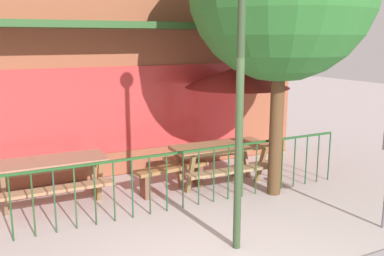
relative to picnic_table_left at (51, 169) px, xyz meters
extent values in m
cube|color=brown|center=(1.45, 1.25, -0.61)|extent=(8.57, 0.54, 0.01)
cube|color=#974F36|center=(1.45, 1.25, 2.09)|extent=(8.57, 0.50, 5.40)
cube|color=#D83838|center=(1.45, 0.99, 0.74)|extent=(5.57, 0.02, 1.70)
cube|color=#2B5327|center=(1.45, 0.59, 2.36)|extent=(7.28, 0.81, 0.12)
cube|color=#1E4D21|center=(1.45, -1.15, 0.34)|extent=(7.20, 0.04, 0.04)
cylinder|color=#1E4B22|center=(-0.71, -1.15, -0.14)|extent=(0.02, 0.02, 0.95)
cylinder|color=#264B23|center=(-0.42, -1.15, -0.14)|extent=(0.02, 0.02, 0.95)
cylinder|color=#264932|center=(-0.13, -1.15, -0.14)|extent=(0.02, 0.02, 0.95)
cylinder|color=#2D502A|center=(0.16, -1.15, -0.14)|extent=(0.02, 0.02, 0.95)
cylinder|color=#204120|center=(0.44, -1.15, -0.14)|extent=(0.02, 0.02, 0.95)
cylinder|color=#204A27|center=(0.73, -1.15, -0.14)|extent=(0.02, 0.02, 0.95)
cylinder|color=#1A4C32|center=(1.02, -1.15, -0.14)|extent=(0.02, 0.02, 0.95)
cylinder|color=#293F23|center=(1.31, -1.15, -0.14)|extent=(0.02, 0.02, 0.95)
cylinder|color=#1B4E27|center=(1.60, -1.15, -0.14)|extent=(0.02, 0.02, 0.95)
cylinder|color=#253D25|center=(1.88, -1.15, -0.14)|extent=(0.02, 0.02, 0.95)
cylinder|color=#244E2D|center=(2.17, -1.15, -0.14)|extent=(0.02, 0.02, 0.95)
cylinder|color=#1D4D2B|center=(2.46, -1.15, -0.14)|extent=(0.02, 0.02, 0.95)
cylinder|color=#1B4A23|center=(2.75, -1.15, -0.14)|extent=(0.02, 0.02, 0.95)
cylinder|color=#254E1F|center=(3.04, -1.15, -0.14)|extent=(0.02, 0.02, 0.95)
cylinder|color=#284E24|center=(3.32, -1.15, -0.14)|extent=(0.02, 0.02, 0.95)
cylinder|color=#244C30|center=(3.61, -1.15, -0.14)|extent=(0.02, 0.02, 0.95)
cylinder|color=#1A501E|center=(3.90, -1.15, -0.14)|extent=(0.02, 0.02, 0.95)
cylinder|color=#1D4D25|center=(4.19, -1.15, -0.14)|extent=(0.02, 0.02, 0.95)
cylinder|color=#1B4C2F|center=(4.48, -1.15, -0.14)|extent=(0.02, 0.02, 0.95)
cylinder|color=#2C3F2E|center=(4.76, -1.15, -0.14)|extent=(0.02, 0.02, 0.95)
cylinder|color=#1B4430|center=(5.05, -1.15, -0.14)|extent=(0.02, 0.02, 0.95)
cube|color=#A06B55|center=(0.00, 0.00, 0.13)|extent=(1.82, 0.80, 0.07)
cube|color=#A4714F|center=(-0.01, -0.55, -0.17)|extent=(1.81, 0.30, 0.05)
cube|color=#A07F4F|center=(0.01, 0.55, -0.17)|extent=(1.81, 0.30, 0.05)
cube|color=#836145|center=(-0.74, -0.26, -0.24)|extent=(0.08, 0.35, 0.78)
cube|color=brown|center=(-0.73, 0.30, -0.24)|extent=(0.08, 0.35, 0.78)
cube|color=olive|center=(0.73, -0.30, -0.24)|extent=(0.08, 0.35, 0.78)
cube|color=#886249|center=(0.74, 0.26, -0.24)|extent=(0.08, 0.35, 0.78)
cube|color=#966F49|center=(3.01, -0.41, 0.13)|extent=(1.83, 0.83, 0.07)
cube|color=#957550|center=(2.99, -0.96, -0.17)|extent=(1.81, 0.33, 0.05)
cube|color=#9D754F|center=(3.03, 0.14, -0.17)|extent=(1.81, 0.33, 0.05)
cube|color=olive|center=(2.26, -0.66, -0.24)|extent=(0.08, 0.35, 0.78)
cube|color=brown|center=(2.28, -0.10, -0.24)|extent=(0.08, 0.35, 0.78)
cube|color=olive|center=(3.74, -0.72, -0.24)|extent=(0.08, 0.35, 0.78)
cube|color=#86624B|center=(3.76, -0.16, -0.24)|extent=(0.08, 0.35, 0.78)
cylinder|color=black|center=(3.66, 0.06, -0.59)|extent=(0.36, 0.36, 0.05)
cylinder|color=beige|center=(3.66, 0.06, 0.46)|extent=(0.04, 0.04, 2.15)
cone|color=red|center=(3.66, 0.06, 1.38)|extent=(2.08, 2.08, 0.42)
cube|color=olive|center=(2.04, -0.36, -0.16)|extent=(1.43, 0.47, 0.06)
cube|color=brown|center=(1.49, -0.42, -0.39)|extent=(0.08, 0.29, 0.45)
cube|color=brown|center=(2.60, -0.30, -0.39)|extent=(0.08, 0.29, 0.45)
cylinder|color=#523720|center=(3.63, -1.28, 0.74)|extent=(0.24, 0.24, 2.71)
cylinder|color=#304528|center=(1.93, -2.69, 1.36)|extent=(0.10, 0.10, 3.93)
camera|label=1|loc=(-0.97, -7.10, 2.12)|focal=39.94mm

